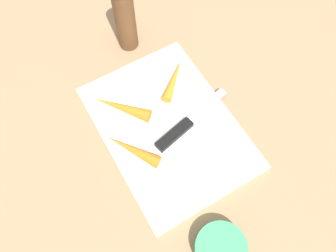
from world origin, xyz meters
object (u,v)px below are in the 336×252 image
object	(u,v)px
cutting_board	(168,127)
pepper_grinder	(125,18)
knife	(178,131)
carrot_medium	(133,150)
carrot_longest	(121,107)
carrot_shortest	(174,79)
small_bowl	(220,249)

from	to	relation	value
cutting_board	pepper_grinder	world-z (taller)	pepper_grinder
knife	carrot_medium	xyz separation A→B (m)	(0.01, 0.10, 0.01)
carrot_longest	carrot_medium	bearing A→B (deg)	126.62
carrot_shortest	small_bowl	distance (m)	0.36
carrot_medium	carrot_longest	bearing A→B (deg)	-45.65
cutting_board	small_bowl	size ratio (longest dim) A/B	3.93
knife	carrot_longest	size ratio (longest dim) A/B	1.55
knife	carrot_shortest	distance (m)	0.12
cutting_board	carrot_shortest	bearing A→B (deg)	-37.18
cutting_board	small_bowl	distance (m)	0.26
cutting_board	knife	world-z (taller)	knife
carrot_medium	small_bowl	distance (m)	0.24
cutting_board	carrot_medium	world-z (taller)	carrot_medium
carrot_medium	carrot_shortest	size ratio (longest dim) A/B	1.06
cutting_board	knife	xyz separation A→B (m)	(-0.02, -0.01, 0.01)
cutting_board	carrot_shortest	xyz separation A→B (m)	(0.09, -0.07, 0.02)
knife	carrot_medium	size ratio (longest dim) A/B	1.71
carrot_shortest	pepper_grinder	size ratio (longest dim) A/B	0.65
carrot_longest	small_bowl	distance (m)	0.34
knife	carrot_shortest	world-z (taller)	carrot_shortest
cutting_board	knife	bearing A→B (deg)	-155.16
small_bowl	carrot_longest	bearing A→B (deg)	3.90
carrot_longest	pepper_grinder	world-z (taller)	pepper_grinder
carrot_longest	carrot_medium	world-z (taller)	carrot_longest
carrot_medium	pepper_grinder	world-z (taller)	pepper_grinder
carrot_longest	pepper_grinder	xyz separation A→B (m)	(0.16, -0.10, 0.06)
knife	carrot_medium	world-z (taller)	carrot_medium
carrot_shortest	small_bowl	bearing A→B (deg)	-149.63
knife	pepper_grinder	xyz separation A→B (m)	(0.26, -0.02, 0.07)
cutting_board	carrot_longest	xyz separation A→B (m)	(0.08, 0.07, 0.02)
pepper_grinder	carrot_longest	bearing A→B (deg)	148.16
carrot_shortest	cutting_board	bearing A→B (deg)	-169.12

